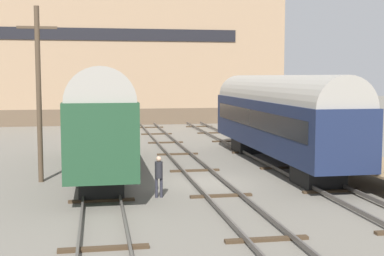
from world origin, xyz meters
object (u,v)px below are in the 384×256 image
(utility_pole, at_px, (39,92))
(train_car_navy, at_px, (278,114))
(train_car_green, at_px, (99,114))
(person_worker, at_px, (159,173))

(utility_pole, bearing_deg, train_car_navy, 11.42)
(train_car_green, xyz_separation_m, train_car_navy, (9.71, 0.51, -0.19))
(train_car_green, relative_size, utility_pole, 2.03)
(person_worker, xyz_separation_m, utility_pole, (-5.08, 4.22, 3.21))
(train_car_navy, xyz_separation_m, utility_pole, (-12.48, -2.52, 1.38))
(train_car_green, height_order, person_worker, train_car_green)
(train_car_navy, bearing_deg, train_car_green, -177.01)
(train_car_navy, height_order, utility_pole, utility_pole)
(train_car_green, distance_m, train_car_navy, 9.72)
(train_car_navy, bearing_deg, person_worker, -137.63)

